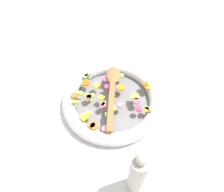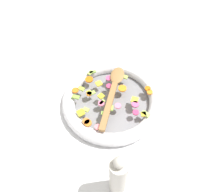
% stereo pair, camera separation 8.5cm
% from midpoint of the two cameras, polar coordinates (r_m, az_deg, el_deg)
% --- Properties ---
extents(ground_plane, '(4.00, 4.00, 0.00)m').
position_cam_midpoint_polar(ground_plane, '(0.89, -2.73, -2.09)').
color(ground_plane, silver).
extents(skillet, '(0.40, 0.40, 0.05)m').
position_cam_midpoint_polar(skillet, '(0.87, -2.78, -1.27)').
color(skillet, slate).
rests_on(skillet, ground_plane).
extents(chopped_vegetables, '(0.28, 0.33, 0.01)m').
position_cam_midpoint_polar(chopped_vegetables, '(0.84, -4.01, -0.51)').
color(chopped_vegetables, orange).
rests_on(chopped_vegetables, skillet).
extents(wooden_spoon, '(0.31, 0.08, 0.01)m').
position_cam_midpoint_polar(wooden_spoon, '(0.85, -2.75, 1.66)').
color(wooden_spoon, olive).
rests_on(wooden_spoon, chopped_vegetables).
extents(pepper_mill, '(0.05, 0.05, 0.24)m').
position_cam_midpoint_polar(pepper_mill, '(0.65, 2.74, -19.96)').
color(pepper_mill, '#B2ADA3').
rests_on(pepper_mill, ground_plane).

